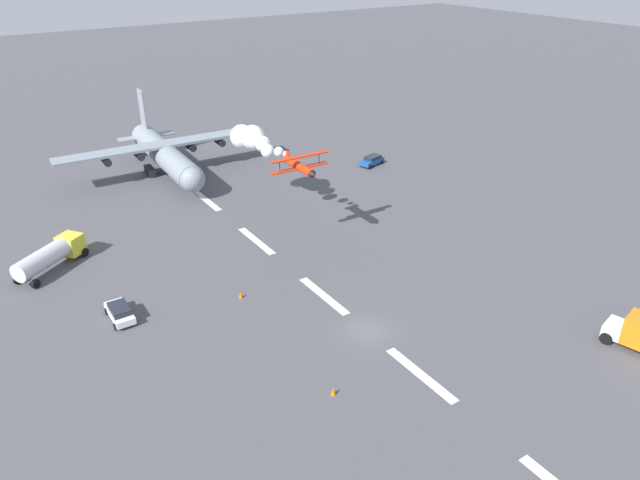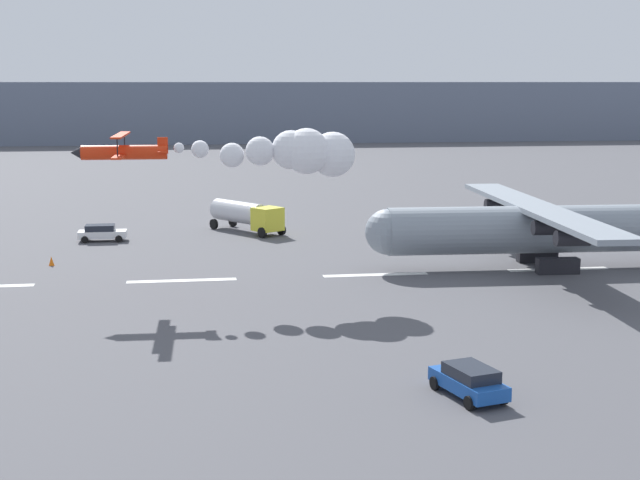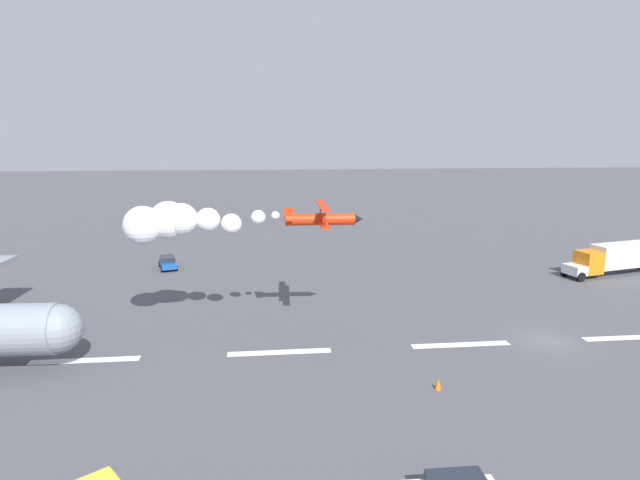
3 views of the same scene
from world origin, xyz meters
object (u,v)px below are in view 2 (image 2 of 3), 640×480
object	(u,v)px
fuel_tanker_truck	(247,214)
traffic_cone_far	(51,261)
followme_car_yellow	(469,380)
airport_staff_sedan	(102,232)
cargo_transport_plane	(524,227)
stunt_biplane_red	(289,152)

from	to	relation	value
fuel_tanker_truck	traffic_cone_far	distance (m)	22.03
followme_car_yellow	airport_staff_sedan	world-z (taller)	same
cargo_transport_plane	stunt_biplane_red	distance (m)	20.66
stunt_biplane_red	traffic_cone_far	xyz separation A→B (m)	(-17.76, 11.53, -9.30)
cargo_transport_plane	traffic_cone_far	world-z (taller)	cargo_transport_plane
cargo_transport_plane	fuel_tanker_truck	size ratio (longest dim) A/B	3.77
cargo_transport_plane	airport_staff_sedan	bearing A→B (deg)	152.50
airport_staff_sedan	stunt_biplane_red	bearing A→B (deg)	-57.01
fuel_tanker_truck	airport_staff_sedan	xyz separation A→B (m)	(-13.51, -3.33, -0.93)
cargo_transport_plane	followme_car_yellow	distance (m)	31.70
traffic_cone_far	cargo_transport_plane	bearing A→B (deg)	-9.80
fuel_tanker_truck	traffic_cone_far	xyz separation A→B (m)	(-16.51, -14.53, -1.36)
airport_staff_sedan	followme_car_yellow	bearing A→B (deg)	-66.18
stunt_biplane_red	followme_car_yellow	size ratio (longest dim) A/B	4.15
fuel_tanker_truck	airport_staff_sedan	size ratio (longest dim) A/B	1.96
airport_staff_sedan	traffic_cone_far	bearing A→B (deg)	-104.99
cargo_transport_plane	stunt_biplane_red	size ratio (longest dim) A/B	1.66
cargo_transport_plane	followme_car_yellow	xyz separation A→B (m)	(-13.29, -28.68, -2.43)
traffic_cone_far	followme_car_yellow	bearing A→B (deg)	-56.25
cargo_transport_plane	airport_staff_sedan	xyz separation A→B (m)	(-33.69, 17.54, -2.43)
cargo_transport_plane	airport_staff_sedan	world-z (taller)	cargo_transport_plane
fuel_tanker_truck	airport_staff_sedan	world-z (taller)	fuel_tanker_truck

